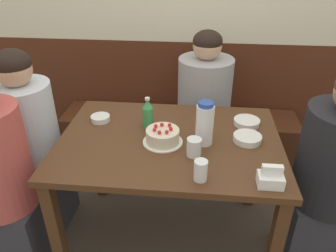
# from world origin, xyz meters

# --- Properties ---
(ground_plane) EXTENTS (12.00, 12.00, 0.00)m
(ground_plane) POSITION_xyz_m (0.00, 0.00, 0.00)
(ground_plane) COLOR #4C4238
(back_wall) EXTENTS (4.80, 0.04, 2.50)m
(back_wall) POSITION_xyz_m (0.00, 1.05, 1.25)
(back_wall) COLOR #4C2314
(back_wall) RESTS_ON ground_plane
(bench_seat) EXTENTS (1.88, 0.38, 0.45)m
(bench_seat) POSITION_xyz_m (0.00, 0.83, 0.23)
(bench_seat) COLOR #472314
(bench_seat) RESTS_ON ground_plane
(dining_table) EXTENTS (1.19, 0.84, 0.75)m
(dining_table) POSITION_xyz_m (0.00, 0.00, 0.65)
(dining_table) COLOR #4C2D19
(dining_table) RESTS_ON ground_plane
(birthday_cake) EXTENTS (0.21, 0.21, 0.10)m
(birthday_cake) POSITION_xyz_m (-0.03, -0.04, 0.79)
(birthday_cake) COLOR white
(birthday_cake) RESTS_ON dining_table
(water_pitcher) EXTENTS (0.09, 0.09, 0.24)m
(water_pitcher) POSITION_xyz_m (0.18, -0.02, 0.87)
(water_pitcher) COLOR white
(water_pitcher) RESTS_ON dining_table
(soju_bottle) EXTENTS (0.06, 0.06, 0.18)m
(soju_bottle) POSITION_xyz_m (-0.13, 0.11, 0.84)
(soju_bottle) COLOR #388E4C
(soju_bottle) RESTS_ON dining_table
(napkin_holder) EXTENTS (0.11, 0.08, 0.11)m
(napkin_holder) POSITION_xyz_m (0.47, -0.34, 0.79)
(napkin_holder) COLOR white
(napkin_holder) RESTS_ON dining_table
(bowl_soup_white) EXTENTS (0.15, 0.15, 0.03)m
(bowl_soup_white) POSITION_xyz_m (0.41, 0.02, 0.77)
(bowl_soup_white) COLOR white
(bowl_soup_white) RESTS_ON dining_table
(bowl_rice_small) EXTENTS (0.11, 0.11, 0.03)m
(bowl_rice_small) POSITION_xyz_m (-0.43, 0.16, 0.77)
(bowl_rice_small) COLOR white
(bowl_rice_small) RESTS_ON dining_table
(bowl_side_dish) EXTENTS (0.15, 0.15, 0.03)m
(bowl_side_dish) POSITION_xyz_m (0.43, 0.20, 0.77)
(bowl_side_dish) COLOR white
(bowl_side_dish) RESTS_ON dining_table
(glass_water_tall) EXTENTS (0.07, 0.07, 0.09)m
(glass_water_tall) POSITION_xyz_m (0.13, -0.14, 0.80)
(glass_water_tall) COLOR silver
(glass_water_tall) RESTS_ON dining_table
(glass_tumbler_short) EXTENTS (0.06, 0.06, 0.10)m
(glass_tumbler_short) POSITION_xyz_m (0.17, -0.33, 0.80)
(glass_tumbler_short) COLOR silver
(glass_tumbler_short) RESTS_ON dining_table
(person_teal_shirt) EXTENTS (0.38, 0.38, 1.17)m
(person_teal_shirt) POSITION_xyz_m (0.19, 0.68, 0.59)
(person_teal_shirt) COLOR #33333D
(person_teal_shirt) RESTS_ON ground_plane
(person_pale_blue_shirt) EXTENTS (0.35, 0.35, 1.19)m
(person_pale_blue_shirt) POSITION_xyz_m (-0.86, 0.10, 0.58)
(person_pale_blue_shirt) COLOR #33333D
(person_pale_blue_shirt) RESTS_ON ground_plane
(person_grey_tee) EXTENTS (0.38, 0.38, 1.19)m
(person_grey_tee) POSITION_xyz_m (0.86, -0.05, 0.59)
(person_grey_tee) COLOR #33333D
(person_grey_tee) RESTS_ON ground_plane
(person_dark_striped) EXTENTS (0.35, 0.35, 1.21)m
(person_dark_striped) POSITION_xyz_m (-0.86, -0.25, 0.59)
(person_dark_striped) COLOR #33333D
(person_dark_striped) RESTS_ON ground_plane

